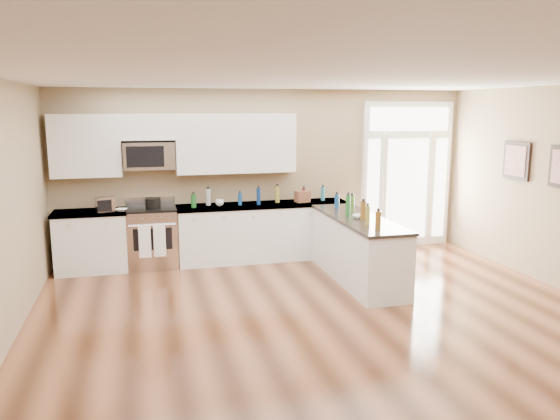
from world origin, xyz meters
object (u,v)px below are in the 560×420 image
(kitchen_range, at_px, (152,237))
(toaster_oven, at_px, (105,204))
(stockpot, at_px, (153,203))
(peninsula_cabinet, at_px, (357,251))

(kitchen_range, xyz_separation_m, toaster_oven, (-0.68, -0.11, 0.57))
(kitchen_range, xyz_separation_m, stockpot, (0.03, -0.08, 0.56))
(peninsula_cabinet, xyz_separation_m, toaster_oven, (-3.56, 1.34, 0.62))
(kitchen_range, bearing_deg, toaster_oven, -170.64)
(peninsula_cabinet, bearing_deg, stockpot, 154.39)
(peninsula_cabinet, height_order, toaster_oven, toaster_oven)
(stockpot, distance_m, toaster_oven, 0.71)
(peninsula_cabinet, relative_size, toaster_oven, 8.72)
(peninsula_cabinet, bearing_deg, kitchen_range, 153.31)
(toaster_oven, bearing_deg, stockpot, -14.47)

